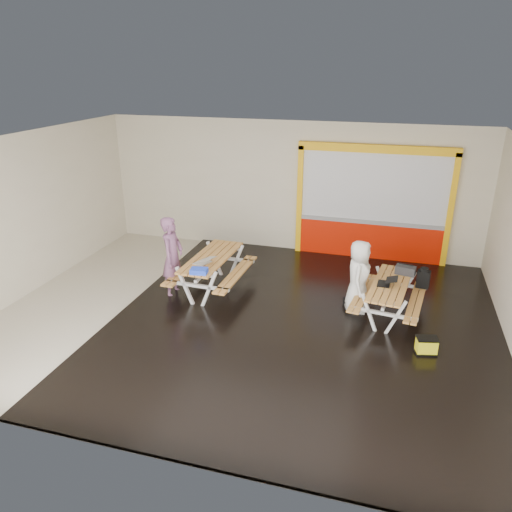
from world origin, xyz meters
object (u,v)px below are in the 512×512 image
(backpack, at_px, (423,278))
(laptop_right, at_px, (387,282))
(picnic_table_right, at_px, (389,291))
(dark_case, at_px, (354,303))
(person_right, at_px, (358,277))
(picnic_table_left, at_px, (212,265))
(blue_pouch, at_px, (199,271))
(fluke_bag, at_px, (426,346))
(person_left, at_px, (173,257))
(laptop_left, at_px, (204,261))
(toolbox, at_px, (405,270))

(backpack, bearing_deg, laptop_right, -136.39)
(picnic_table_right, xyz_separation_m, dark_case, (-0.70, 0.20, -0.46))
(person_right, bearing_deg, picnic_table_left, 88.51)
(blue_pouch, distance_m, fluke_bag, 4.58)
(person_left, distance_m, dark_case, 4.03)
(picnic_table_right, height_order, laptop_right, laptop_right)
(person_left, xyz_separation_m, laptop_right, (4.56, 0.16, -0.08))
(blue_pouch, distance_m, backpack, 4.65)
(laptop_left, bearing_deg, dark_case, 8.59)
(laptop_left, bearing_deg, backpack, 11.19)
(picnic_table_right, height_order, dark_case, picnic_table_right)
(toolbox, bearing_deg, person_left, -170.95)
(picnic_table_left, distance_m, laptop_left, 0.50)
(picnic_table_right, height_order, fluke_bag, picnic_table_right)
(picnic_table_left, xyz_separation_m, toolbox, (4.15, 0.39, 0.21))
(picnic_table_right, relative_size, person_left, 1.12)
(picnic_table_left, relative_size, laptop_right, 5.53)
(dark_case, relative_size, fluke_bag, 1.01)
(laptop_left, relative_size, laptop_right, 1.29)
(person_left, relative_size, fluke_bag, 4.47)
(laptop_right, bearing_deg, dark_case, 155.99)
(blue_pouch, height_order, backpack, blue_pouch)
(person_left, relative_size, laptop_left, 3.62)
(blue_pouch, relative_size, dark_case, 0.83)
(blue_pouch, height_order, toolbox, toolbox)
(person_left, distance_m, blue_pouch, 1.01)
(picnic_table_left, distance_m, backpack, 4.55)
(person_left, bearing_deg, picnic_table_right, -88.09)
(person_left, bearing_deg, toolbox, -81.91)
(picnic_table_right, bearing_deg, dark_case, 163.97)
(picnic_table_left, relative_size, blue_pouch, 6.35)
(laptop_right, distance_m, blue_pouch, 3.78)
(laptop_left, distance_m, toolbox, 4.23)
(laptop_left, bearing_deg, person_right, 6.12)
(picnic_table_left, relative_size, dark_case, 5.28)
(dark_case, bearing_deg, fluke_bag, -45.89)
(person_right, height_order, laptop_left, person_right)
(person_right, height_order, dark_case, person_right)
(person_left, distance_m, fluke_bag, 5.49)
(person_right, bearing_deg, dark_case, 23.97)
(laptop_right, xyz_separation_m, dark_case, (-0.62, 0.28, -0.69))
(person_left, xyz_separation_m, dark_case, (3.93, 0.43, -0.77))
(picnic_table_right, bearing_deg, picnic_table_left, 177.72)
(picnic_table_left, height_order, laptop_left, laptop_left)
(picnic_table_left, distance_m, laptop_right, 3.81)
(blue_pouch, distance_m, toolbox, 4.27)
(laptop_left, xyz_separation_m, fluke_bag, (4.58, -0.98, -0.70))
(laptop_left, distance_m, dark_case, 3.30)
(toolbox, bearing_deg, person_right, -152.18)
(picnic_table_right, bearing_deg, laptop_left, -175.87)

